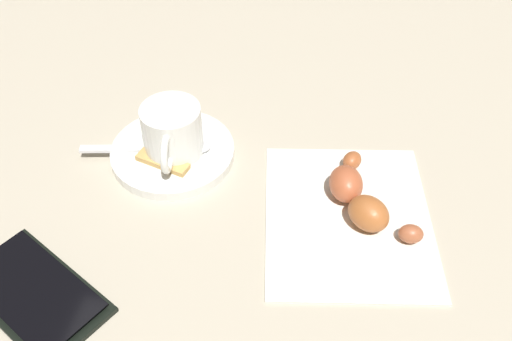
{
  "coord_description": "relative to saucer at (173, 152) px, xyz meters",
  "views": [
    {
      "loc": [
        -0.07,
        0.38,
        0.42
      ],
      "look_at": [
        0.0,
        -0.01,
        0.02
      ],
      "focal_mm": 40.3,
      "sensor_mm": 36.0,
      "label": 1
    }
  ],
  "objects": [
    {
      "name": "espresso_cup",
      "position": [
        -0.0,
        0.0,
        0.03
      ],
      "size": [
        0.06,
        0.09,
        0.05
      ],
      "color": "silver",
      "rests_on": "saucer"
    },
    {
      "name": "cell_phone",
      "position": [
        0.07,
        0.19,
        -0.0
      ],
      "size": [
        0.15,
        0.13,
        0.01
      ],
      "color": "black",
      "rests_on": "ground"
    },
    {
      "name": "saucer",
      "position": [
        0.0,
        0.0,
        0.0
      ],
      "size": [
        0.13,
        0.13,
        0.01
      ],
      "primitive_type": "cylinder",
      "color": "silver",
      "rests_on": "ground"
    },
    {
      "name": "napkin",
      "position": [
        -0.19,
        0.05,
        -0.0
      ],
      "size": [
        0.19,
        0.21,
        0.0
      ],
      "primitive_type": "cube",
      "rotation": [
        0.0,
        0.0,
        0.16
      ],
      "color": "silver",
      "rests_on": "ground"
    },
    {
      "name": "croissant",
      "position": [
        -0.2,
        0.04,
        0.01
      ],
      "size": [
        0.1,
        0.11,
        0.03
      ],
      "color": "#A4552D",
      "rests_on": "napkin"
    },
    {
      "name": "ground_plane",
      "position": [
        -0.1,
        0.04,
        -0.01
      ],
      "size": [
        1.8,
        1.8,
        0.0
      ],
      "primitive_type": "plane",
      "color": "#B3AA94"
    },
    {
      "name": "teaspoon",
      "position": [
        0.0,
        0.0,
        0.01
      ],
      "size": [
        0.14,
        0.04,
        0.01
      ],
      "color": "silver",
      "rests_on": "saucer"
    },
    {
      "name": "sugar_packet",
      "position": [
        0.0,
        0.02,
        0.01
      ],
      "size": [
        0.06,
        0.03,
        0.01
      ],
      "primitive_type": "cube",
      "rotation": [
        0.0,
        0.0,
        9.15
      ],
      "color": "tan",
      "rests_on": "saucer"
    }
  ]
}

